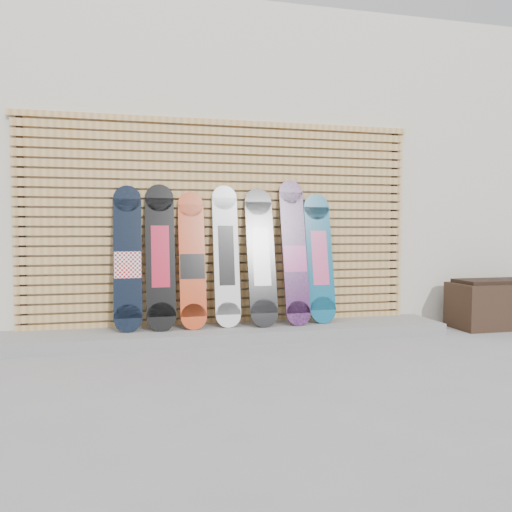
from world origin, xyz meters
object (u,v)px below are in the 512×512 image
object	(u,v)px
snowboard_5	(294,253)
snowboard_4	(261,257)
snowboard_0	(128,259)
snowboard_1	(160,256)
snowboard_3	(226,255)
snowboard_2	(192,261)
snowboard_6	(320,258)
planter_box	(504,304)

from	to	relation	value
snowboard_5	snowboard_4	bearing A→B (deg)	179.65
snowboard_0	snowboard_1	bearing A→B (deg)	-1.78
snowboard_3	snowboard_4	world-z (taller)	snowboard_3
snowboard_3	snowboard_1	bearing A→B (deg)	-178.09
snowboard_2	snowboard_4	size ratio (longest dim) A/B	0.97
snowboard_5	snowboard_6	world-z (taller)	snowboard_5
snowboard_1	snowboard_4	distance (m)	1.04
snowboard_2	snowboard_4	world-z (taller)	snowboard_4
snowboard_5	snowboard_6	size ratio (longest dim) A/B	1.10
snowboard_2	snowboard_3	xyz separation A→B (m)	(0.36, 0.02, 0.05)
planter_box	snowboard_1	size ratio (longest dim) A/B	0.84
snowboard_2	snowboard_6	distance (m)	1.39
snowboard_4	snowboard_0	bearing A→B (deg)	178.96
snowboard_2	planter_box	bearing A→B (deg)	-3.17
snowboard_2	snowboard_5	size ratio (longest dim) A/B	0.91
snowboard_4	snowboard_2	bearing A→B (deg)	178.63
snowboard_5	snowboard_6	distance (m)	0.31
snowboard_2	snowboard_4	xyz separation A→B (m)	(0.72, -0.02, 0.04)
planter_box	snowboard_1	distance (m)	3.94
snowboard_1	snowboard_0	bearing A→B (deg)	178.22
snowboard_0	snowboard_3	distance (m)	1.00
planter_box	snowboard_0	xyz separation A→B (m)	(-4.22, 0.21, 0.56)
snowboard_1	snowboard_4	xyz separation A→B (m)	(1.04, -0.01, -0.01)
snowboard_4	snowboard_5	world-z (taller)	snowboard_5
snowboard_0	snowboard_4	world-z (taller)	snowboard_0
snowboard_0	snowboard_1	distance (m)	0.32
snowboard_2	snowboard_4	distance (m)	0.72
snowboard_0	snowboard_6	distance (m)	2.03
snowboard_6	snowboard_4	bearing A→B (deg)	-177.17
snowboard_2	snowboard_3	world-z (taller)	snowboard_3
snowboard_4	snowboard_3	bearing A→B (deg)	174.15
snowboard_1	snowboard_3	distance (m)	0.68
snowboard_0	snowboard_5	distance (m)	1.73
snowboard_5	snowboard_3	bearing A→B (deg)	176.90
planter_box	snowboard_1	world-z (taller)	snowboard_1
planter_box	snowboard_2	size ratio (longest dim) A/B	0.88
snowboard_0	snowboard_2	bearing A→B (deg)	-0.67
snowboard_0	snowboard_2	xyz separation A→B (m)	(0.64, -0.01, -0.03)
snowboard_3	snowboard_2	bearing A→B (deg)	-176.77
planter_box	snowboard_3	distance (m)	3.28
planter_box	snowboard_2	world-z (taller)	snowboard_2
planter_box	snowboard_5	world-z (taller)	snowboard_5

